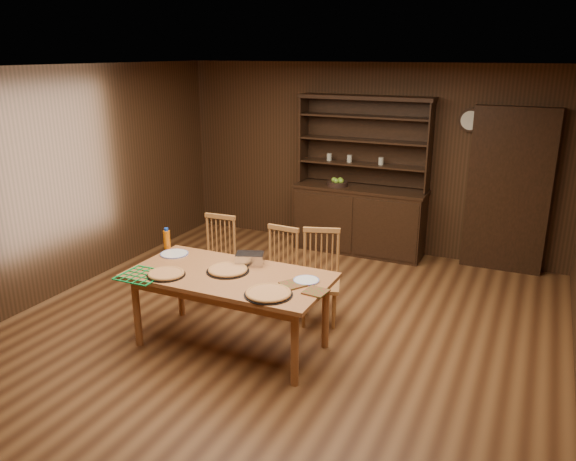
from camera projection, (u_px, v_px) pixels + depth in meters
The scene contains 20 objects.
floor at pixel (274, 335), 5.67m from camera, with size 6.00×6.00×0.00m, color brown.
room_shell at pixel (272, 182), 5.19m from camera, with size 6.00×6.00×6.00m.
china_hutch at pixel (360, 211), 7.87m from camera, with size 1.84×0.52×2.17m.
doorway at pixel (508, 191), 7.10m from camera, with size 1.00×0.18×2.10m, color black.
wall_clock at pixel (471, 120), 7.11m from camera, with size 0.30×0.05×0.30m.
dining_table at pixel (230, 282), 5.26m from camera, with size 1.89×0.94×0.75m.
chair_left at pixel (218, 255), 6.40m from camera, with size 0.42×0.40×0.98m.
chair_center at pixel (279, 268), 6.07m from camera, with size 0.41×0.39×0.95m.
chair_right at pixel (320, 273), 5.86m from camera, with size 0.51×0.49×0.99m.
pizza_left at pixel (166, 274), 5.20m from camera, with size 0.36×0.36×0.04m.
pizza_right at pixel (268, 293), 4.78m from camera, with size 0.42×0.42×0.04m.
pizza_center at pixel (228, 270), 5.29m from camera, with size 0.41×0.41×0.04m.
cooling_rack at pixel (141, 275), 5.20m from camera, with size 0.37×0.37×0.02m, color green, non-canonical shape.
plate_left at pixel (174, 254), 5.74m from camera, with size 0.29×0.29×0.02m.
plate_right at pixel (306, 280), 5.08m from camera, with size 0.24×0.24×0.02m.
foil_dish at pixel (250, 259), 5.48m from camera, with size 0.27×0.19×0.11m, color white.
juice_bottle at pixel (167, 239), 5.89m from camera, with size 0.07×0.07×0.23m.
pot_holder_a at pixel (316, 292), 4.84m from camera, with size 0.19×0.19×0.01m, color #AC1324.
pot_holder_b at pixel (293, 284), 5.00m from camera, with size 0.20×0.20×0.01m, color #AC1324.
fruit_bowl at pixel (338, 183), 7.82m from camera, with size 0.29×0.29×0.12m.
Camera 1 is at (2.26, -4.55, 2.74)m, focal length 35.00 mm.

